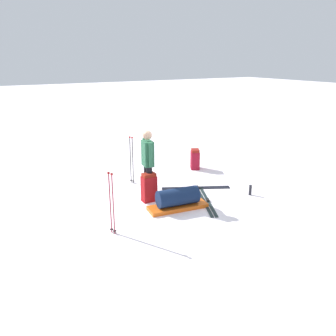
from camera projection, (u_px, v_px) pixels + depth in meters
The scene contains 10 objects.
ground_plane at pixel (168, 194), 8.72m from camera, with size 80.00×80.00×0.00m, color white.
skier_standing at pixel (148, 161), 8.16m from camera, with size 0.56×0.27×1.70m.
ski_pair_near at pixel (206, 201), 8.28m from camera, with size 1.71×0.88×0.05m.
ski_pair_far at pixel (196, 188), 9.11m from camera, with size 0.95×1.69×0.05m.
backpack_large_dark at pixel (149, 188), 8.21m from camera, with size 0.23×0.34×0.70m.
backpack_bright at pixel (195, 159), 10.63m from camera, with size 0.42×0.38×0.62m.
ski_poles_planted_near at pixel (112, 200), 6.58m from camera, with size 0.16×0.10×1.26m.
ski_poles_planted_far at pixel (132, 158), 9.29m from camera, with size 0.16×0.10×1.31m.
gear_sled at pixel (178, 199), 7.82m from camera, with size 0.63×1.42×0.49m.
thermos_bottle at pixel (250, 190), 8.64m from camera, with size 0.07×0.07×0.26m, color black.
Camera 1 is at (6.99, -4.07, 3.31)m, focal length 36.74 mm.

